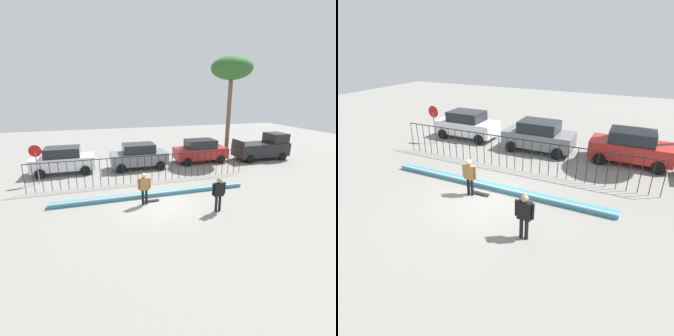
{
  "view_description": "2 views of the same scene",
  "coord_description": "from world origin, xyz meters",
  "views": [
    {
      "loc": [
        -2.92,
        -11.62,
        5.58
      ],
      "look_at": [
        1.0,
        1.53,
        1.41
      ],
      "focal_mm": 26.4,
      "sensor_mm": 36.0,
      "label": 1
    },
    {
      "loc": [
        5.38,
        -9.05,
        6.26
      ],
      "look_at": [
        0.69,
        0.88,
        1.26
      ],
      "focal_mm": 29.65,
      "sensor_mm": 36.0,
      "label": 2
    }
  ],
  "objects": [
    {
      "name": "ground_plane",
      "position": [
        0.0,
        0.0,
        0.0
      ],
      "size": [
        60.0,
        60.0,
        0.0
      ],
      "primitive_type": "plane",
      "color": "gray"
    },
    {
      "name": "bowl_coping_ledge",
      "position": [
        0.0,
        1.0,
        0.12
      ],
      "size": [
        11.0,
        0.4,
        0.27
      ],
      "color": "teal",
      "rests_on": "ground"
    },
    {
      "name": "perimeter_fence",
      "position": [
        0.0,
        3.43,
        1.09
      ],
      "size": [
        14.04,
        0.04,
        1.76
      ],
      "color": "black",
      "rests_on": "ground"
    },
    {
      "name": "skateboarder",
      "position": [
        -0.7,
        0.09,
        1.02
      ],
      "size": [
        0.69,
        0.26,
        1.71
      ],
      "rotation": [
        0.0,
        0.0,
        0.21
      ],
      "color": "black",
      "rests_on": "ground"
    },
    {
      "name": "skateboard",
      "position": [
        -0.28,
        0.28,
        0.06
      ],
      "size": [
        0.8,
        0.2,
        0.07
      ],
      "rotation": [
        0.0,
        0.0,
        -0.33
      ],
      "color": "black",
      "rests_on": "ground"
    },
    {
      "name": "camera_operator",
      "position": [
        2.6,
        -1.71,
        1.04
      ],
      "size": [
        0.7,
        0.26,
        1.73
      ],
      "rotation": [
        0.0,
        0.0,
        2.19
      ],
      "color": "black",
      "rests_on": "ground"
    },
    {
      "name": "parked_car_white",
      "position": [
        -5.23,
        6.99,
        0.97
      ],
      "size": [
        4.3,
        2.12,
        1.9
      ],
      "rotation": [
        0.0,
        0.0,
        0.01
      ],
      "color": "silver",
      "rests_on": "ground"
    },
    {
      "name": "parked_car_gray",
      "position": [
        0.2,
        6.68,
        0.97
      ],
      "size": [
        4.3,
        2.12,
        1.9
      ],
      "rotation": [
        0.0,
        0.0,
        -0.06
      ],
      "color": "slate",
      "rests_on": "ground"
    },
    {
      "name": "parked_car_red",
      "position": [
        5.45,
        6.99,
        0.97
      ],
      "size": [
        4.3,
        2.12,
        1.9
      ],
      "rotation": [
        0.0,
        0.0,
        -0.06
      ],
      "color": "#B2231E",
      "rests_on": "ground"
    },
    {
      "name": "pickup_truck",
      "position": [
        11.12,
        6.31,
        1.04
      ],
      "size": [
        4.7,
        2.12,
        2.24
      ],
      "rotation": [
        0.0,
        0.0,
        -0.07
      ],
      "color": "black",
      "rests_on": "ground"
    },
    {
      "name": "stop_sign",
      "position": [
        -6.58,
        5.14,
        1.62
      ],
      "size": [
        0.76,
        0.07,
        2.5
      ],
      "color": "slate",
      "rests_on": "ground"
    },
    {
      "name": "palm_tree_tall",
      "position": [
        8.65,
        8.3,
        7.48
      ],
      "size": [
        3.52,
        3.52,
        8.59
      ],
      "color": "brown",
      "rests_on": "ground"
    }
  ]
}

